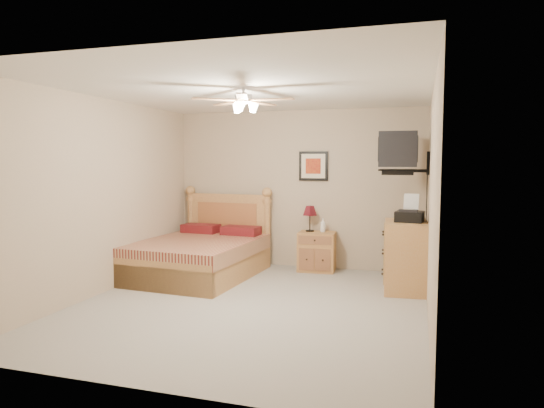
# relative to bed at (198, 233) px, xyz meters

# --- Properties ---
(floor) EXTENTS (4.50, 4.50, 0.00)m
(floor) POSITION_rel_bed_xyz_m (1.21, -1.12, -0.64)
(floor) COLOR gray
(floor) RESTS_ON ground
(ceiling) EXTENTS (4.00, 4.50, 0.04)m
(ceiling) POSITION_rel_bed_xyz_m (1.21, -1.12, 1.86)
(ceiling) COLOR white
(ceiling) RESTS_ON ground
(wall_back) EXTENTS (4.00, 0.04, 2.50)m
(wall_back) POSITION_rel_bed_xyz_m (1.21, 1.13, 0.61)
(wall_back) COLOR tan
(wall_back) RESTS_ON ground
(wall_front) EXTENTS (4.00, 0.04, 2.50)m
(wall_front) POSITION_rel_bed_xyz_m (1.21, -3.37, 0.61)
(wall_front) COLOR tan
(wall_front) RESTS_ON ground
(wall_left) EXTENTS (0.04, 4.50, 2.50)m
(wall_left) POSITION_rel_bed_xyz_m (-0.79, -1.12, 0.61)
(wall_left) COLOR tan
(wall_left) RESTS_ON ground
(wall_right) EXTENTS (0.04, 4.50, 2.50)m
(wall_right) POSITION_rel_bed_xyz_m (3.21, -1.12, 0.61)
(wall_right) COLOR tan
(wall_right) RESTS_ON ground
(bed) EXTENTS (1.64, 2.08, 1.29)m
(bed) POSITION_rel_bed_xyz_m (0.00, 0.00, 0.00)
(bed) COLOR #A26A46
(bed) RESTS_ON ground
(nightstand) EXTENTS (0.58, 0.45, 0.60)m
(nightstand) POSITION_rel_bed_xyz_m (1.59, 0.88, -0.34)
(nightstand) COLOR #AD7C3C
(nightstand) RESTS_ON ground
(table_lamp) EXTENTS (0.26, 0.26, 0.40)m
(table_lamp) POSITION_rel_bed_xyz_m (1.47, 0.94, 0.16)
(table_lamp) COLOR #57111A
(table_lamp) RESTS_ON nightstand
(lotion_bottle) EXTENTS (0.09, 0.09, 0.21)m
(lotion_bottle) POSITION_rel_bed_xyz_m (1.67, 0.93, 0.07)
(lotion_bottle) COLOR white
(lotion_bottle) RESTS_ON nightstand
(framed_picture) EXTENTS (0.46, 0.04, 0.46)m
(framed_picture) POSITION_rel_bed_xyz_m (1.48, 1.11, 0.98)
(framed_picture) COLOR black
(framed_picture) RESTS_ON wall_back
(dresser) EXTENTS (0.59, 0.81, 0.91)m
(dresser) POSITION_rel_bed_xyz_m (2.94, 0.08, -0.19)
(dresser) COLOR #B57737
(dresser) RESTS_ON ground
(fax_machine) EXTENTS (0.38, 0.40, 0.36)m
(fax_machine) POSITION_rel_bed_xyz_m (2.98, 0.05, 0.45)
(fax_machine) COLOR black
(fax_machine) RESTS_ON dresser
(magazine_lower) EXTENTS (0.26, 0.29, 0.02)m
(magazine_lower) POSITION_rel_bed_xyz_m (2.90, 0.30, 0.28)
(magazine_lower) COLOR beige
(magazine_lower) RESTS_ON dresser
(magazine_upper) EXTENTS (0.27, 0.34, 0.02)m
(magazine_upper) POSITION_rel_bed_xyz_m (2.93, 0.31, 0.31)
(magazine_upper) COLOR gray
(magazine_upper) RESTS_ON magazine_lower
(wall_tv) EXTENTS (0.56, 0.46, 0.58)m
(wall_tv) POSITION_rel_bed_xyz_m (2.96, 0.22, 1.17)
(wall_tv) COLOR black
(wall_tv) RESTS_ON wall_right
(ceiling_fan) EXTENTS (1.14, 1.14, 0.28)m
(ceiling_fan) POSITION_rel_bed_xyz_m (1.21, -1.32, 1.72)
(ceiling_fan) COLOR silver
(ceiling_fan) RESTS_ON ceiling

